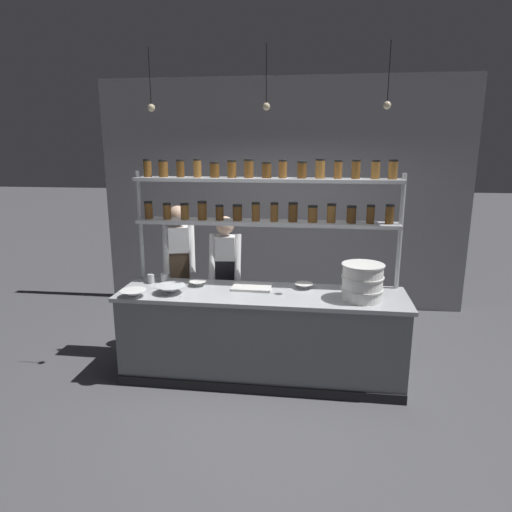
# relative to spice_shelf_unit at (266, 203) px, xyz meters

# --- Properties ---
(ground_plane) EXTENTS (40.00, 40.00, 0.00)m
(ground_plane) POSITION_rel_spice_shelf_unit_xyz_m (-0.01, -0.33, -1.78)
(ground_plane) COLOR #4C4C51
(back_wall) EXTENTS (5.28, 0.12, 3.28)m
(back_wall) POSITION_rel_spice_shelf_unit_xyz_m (-0.01, 1.98, -0.14)
(back_wall) COLOR #939399
(back_wall) RESTS_ON ground_plane
(prep_counter) EXTENTS (2.88, 0.76, 0.92)m
(prep_counter) POSITION_rel_spice_shelf_unit_xyz_m (-0.01, -0.33, -1.32)
(prep_counter) COLOR slate
(prep_counter) RESTS_ON ground_plane
(spice_shelf_unit) EXTENTS (2.76, 0.28, 2.23)m
(spice_shelf_unit) POSITION_rel_spice_shelf_unit_xyz_m (0.00, 0.00, 0.00)
(spice_shelf_unit) COLOR #ADAFB5
(spice_shelf_unit) RESTS_ON ground_plane
(chef_left) EXTENTS (0.41, 0.34, 1.70)m
(chef_left) POSITION_rel_spice_shelf_unit_xyz_m (-1.03, 0.25, -0.80)
(chef_left) COLOR black
(chef_left) RESTS_ON ground_plane
(chef_center) EXTENTS (0.38, 0.30, 1.59)m
(chef_center) POSITION_rel_spice_shelf_unit_xyz_m (-0.49, 0.26, -0.87)
(chef_center) COLOR black
(chef_center) RESTS_ON ground_plane
(container_stack) EXTENTS (0.40, 0.40, 0.35)m
(container_stack) POSITION_rel_spice_shelf_unit_xyz_m (0.97, -0.41, -0.69)
(container_stack) COLOR white
(container_stack) RESTS_ON prep_counter
(cutting_board) EXTENTS (0.40, 0.26, 0.02)m
(cutting_board) POSITION_rel_spice_shelf_unit_xyz_m (-0.12, -0.21, -0.85)
(cutting_board) COLOR silver
(cutting_board) RESTS_ON prep_counter
(prep_bowl_near_left) EXTENTS (0.19, 0.19, 0.05)m
(prep_bowl_near_left) POSITION_rel_spice_shelf_unit_xyz_m (0.41, -0.14, -0.84)
(prep_bowl_near_left) COLOR silver
(prep_bowl_near_left) RESTS_ON prep_counter
(prep_bowl_center_front) EXTENTS (0.25, 0.25, 0.07)m
(prep_bowl_center_front) POSITION_rel_spice_shelf_unit_xyz_m (-1.22, -0.63, -0.83)
(prep_bowl_center_front) COLOR white
(prep_bowl_center_front) RESTS_ON prep_counter
(prep_bowl_center_back) EXTENTS (0.18, 0.18, 0.05)m
(prep_bowl_center_back) POSITION_rel_spice_shelf_unit_xyz_m (-0.70, -0.20, -0.84)
(prep_bowl_center_back) COLOR silver
(prep_bowl_center_back) RESTS_ON prep_counter
(prep_bowl_near_right) EXTENTS (0.30, 0.30, 0.08)m
(prep_bowl_near_right) POSITION_rel_spice_shelf_unit_xyz_m (-0.90, -0.47, -0.82)
(prep_bowl_near_right) COLOR silver
(prep_bowl_near_right) RESTS_ON prep_counter
(serving_cup_front) EXTENTS (0.08, 0.08, 0.09)m
(serving_cup_front) POSITION_rel_spice_shelf_unit_xyz_m (-1.09, -0.10, -0.82)
(serving_cup_front) COLOR #B2B7BC
(serving_cup_front) RESTS_ON prep_counter
(serving_cup_by_board) EXTENTS (0.07, 0.07, 0.10)m
(serving_cup_by_board) POSITION_rel_spice_shelf_unit_xyz_m (-1.22, -0.17, -0.81)
(serving_cup_by_board) COLOR #B2B7BC
(serving_cup_by_board) RESTS_ON prep_counter
(pendant_light_row) EXTENTS (2.22, 0.07, 0.57)m
(pendant_light_row) POSITION_rel_spice_shelf_unit_xyz_m (0.03, -0.33, 0.94)
(pendant_light_row) COLOR black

